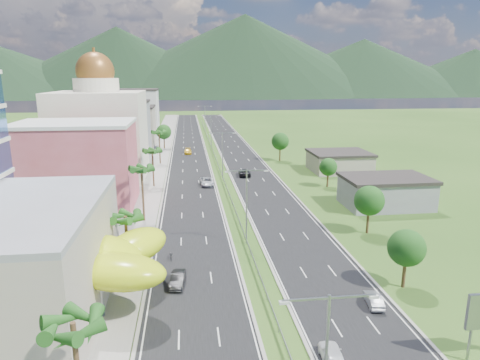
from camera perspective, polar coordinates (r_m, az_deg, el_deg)
name	(u,v)px	position (r m, az deg, el deg)	size (l,w,h in m)	color
ground	(258,275)	(53.13, 2.39, -12.56)	(500.00, 500.00, 0.00)	#2D5119
road_left	(189,151)	(138.95, -6.82, 3.90)	(11.00, 260.00, 0.04)	black
road_right	(235,150)	(139.82, -0.65, 4.06)	(11.00, 260.00, 0.04)	black
sidewalk_left	(159,151)	(139.23, -10.74, 3.79)	(7.00, 260.00, 0.12)	gray
median_guardrail	(216,159)	(121.39, -3.21, 2.84)	(0.10, 216.06, 0.76)	gray
streetlight_median_a	(326,358)	(28.78, 11.41, -22.23)	(6.04, 0.25, 11.00)	gray
streetlight_median_b	(247,199)	(59.91, 0.88, -2.53)	(6.04, 0.25, 11.00)	gray
streetlight_median_c	(222,151)	(98.72, -2.36, 3.94)	(6.04, 0.25, 11.00)	gray
streetlight_median_d	(211,128)	(143.16, -3.89, 6.98)	(6.04, 0.25, 11.00)	gray
streetlight_median_e	(205,115)	(187.87, -4.71, 8.57)	(6.04, 0.25, 11.00)	gray
lime_canopy	(75,259)	(48.27, -21.18, -9.83)	(18.00, 15.00, 7.40)	#C4DD15
pink_shophouse	(77,167)	(82.99, -20.90, 1.69)	(20.00, 15.00, 15.00)	#BB4D57
domed_building	(100,130)	(104.59, -18.20, 6.37)	(20.00, 20.00, 28.70)	beige
midrise_grey	(121,131)	(129.29, -15.61, 6.34)	(16.00, 15.00, 16.00)	gray
midrise_beige	(130,127)	(151.11, -14.40, 6.84)	(16.00, 15.00, 13.00)	#A49687
midrise_white	(137,114)	(173.60, -13.53, 8.56)	(16.00, 15.00, 18.00)	silver
shed_near	(385,193)	(83.18, 18.83, -1.66)	(15.00, 10.00, 5.00)	gray
shed_far	(339,162)	(110.89, 13.09, 2.29)	(14.00, 12.00, 4.40)	#A49687
palm_tree_a	(73,329)	(30.30, -21.34, -18.07)	(3.60, 3.60, 9.10)	#47301C
palm_tree_b	(126,220)	(52.18, -15.02, -5.14)	(3.60, 3.60, 8.10)	#47301C
palm_tree_c	(142,171)	(70.96, -12.99, 1.16)	(3.60, 3.60, 9.60)	#47301C
palm_tree_d	(152,152)	(93.62, -11.62, 3.63)	(3.60, 3.60, 8.60)	#47301C
palm_tree_e	(159,134)	(118.17, -10.75, 6.10)	(3.60, 3.60, 9.40)	#47301C
leafy_tree_lfar	(164,132)	(143.27, -10.12, 6.33)	(4.90, 4.90, 8.05)	#47301C
leafy_tree_ra	(407,248)	(51.87, 21.33, -8.45)	(4.20, 4.20, 6.90)	#47301C
leafy_tree_rb	(369,201)	(67.41, 16.85, -2.66)	(4.55, 4.55, 7.47)	#47301C
leafy_tree_rc	(328,167)	(93.97, 11.68, 1.69)	(3.85, 3.85, 6.33)	#47301C
leafy_tree_rd	(280,141)	(121.15, 5.38, 5.16)	(4.90, 4.90, 8.05)	#47301C
mountain_ridge	(245,97)	(502.14, 0.67, 11.05)	(860.00, 140.00, 90.00)	black
car_dark_left	(178,279)	(50.99, -8.30, -12.95)	(1.51, 4.32, 1.42)	black
car_silver_mid_left	(207,182)	(94.19, -4.45, -0.23)	(2.73, 5.91, 1.64)	#B1B3B9
car_yellow_far_left	(188,151)	(133.35, -6.97, 3.83)	(2.15, 5.28, 1.53)	gold
car_white_near_right	(333,356)	(39.33, 12.26, -21.93)	(1.77, 4.41, 1.50)	white
car_silver_right	(373,299)	(48.65, 17.37, -14.95)	(1.35, 3.88, 1.28)	#A0A3A8
car_dark_far_right	(245,172)	(103.04, 0.61, 1.03)	(2.70, 5.85, 1.62)	black
motorcycle	(171,255)	(57.66, -9.18, -9.80)	(0.60, 1.98, 1.26)	black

